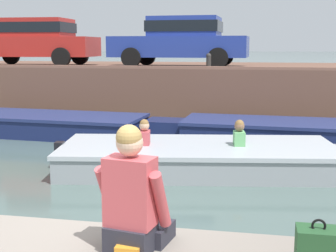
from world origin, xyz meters
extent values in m
plane|color=#4C605B|center=(0.00, 4.70, 0.00)|extent=(400.00, 400.00, 0.00)
cube|color=brown|center=(0.00, 12.40, 0.85)|extent=(60.00, 6.00, 1.69)
cube|color=brown|center=(0.00, 9.52, 1.73)|extent=(60.00, 0.24, 0.08)
cube|color=navy|center=(-3.57, 7.74, 0.23)|extent=(4.84, 2.08, 0.46)
cube|color=navy|center=(-3.57, 7.74, 0.50)|extent=(4.90, 2.14, 0.08)
cube|color=brown|center=(-3.21, 7.72, 0.40)|extent=(0.35, 1.61, 0.06)
cube|color=navy|center=(2.57, 7.85, 0.23)|extent=(5.31, 1.95, 0.45)
cube|color=navy|center=(-0.56, 8.02, 0.23)|extent=(1.09, 0.98, 0.45)
cube|color=navy|center=(2.57, 7.85, 0.49)|extent=(5.37, 2.01, 0.08)
cube|color=brown|center=(2.96, 7.83, 0.39)|extent=(0.32, 1.52, 0.06)
cube|color=#93999E|center=(0.66, 4.88, 0.21)|extent=(5.35, 2.79, 0.42)
cube|color=#B1B7BD|center=(0.66, 4.88, 0.46)|extent=(5.42, 2.86, 0.08)
cube|color=brown|center=(0.28, 4.82, 0.36)|extent=(0.52, 1.84, 0.06)
cube|color=black|center=(-1.96, 4.47, 0.31)|extent=(0.19, 0.22, 0.45)
cube|color=#66B26B|center=(1.41, 5.00, 0.54)|extent=(0.25, 0.35, 0.44)
sphere|color=brown|center=(1.41, 5.00, 0.86)|extent=(0.19, 0.19, 0.19)
sphere|color=olive|center=(1.41, 5.00, 0.90)|extent=(0.17, 0.17, 0.17)
cube|color=#C64C51|center=(-0.35, 4.72, 0.54)|extent=(0.25, 0.35, 0.44)
sphere|color=tan|center=(-0.35, 4.72, 0.86)|extent=(0.19, 0.19, 0.19)
sphere|color=olive|center=(-0.35, 4.72, 0.90)|extent=(0.17, 0.17, 0.17)
cube|color=#B2231E|center=(-5.70, 11.06, 2.31)|extent=(4.22, 1.87, 0.64)
cube|color=#B2231E|center=(-5.53, 11.07, 2.93)|extent=(2.13, 1.59, 0.60)
cube|color=black|center=(-5.53, 11.07, 2.93)|extent=(2.22, 1.63, 0.33)
cylinder|color=black|center=(-7.02, 11.89, 1.99)|extent=(0.61, 0.20, 0.60)
cylinder|color=black|center=(-4.38, 10.24, 1.99)|extent=(0.61, 0.20, 0.60)
cylinder|color=black|center=(-4.45, 11.99, 1.99)|extent=(0.61, 0.20, 0.60)
cube|color=#233893|center=(-0.74, 11.06, 2.31)|extent=(4.32, 1.90, 0.64)
cube|color=#233893|center=(-0.57, 11.06, 2.93)|extent=(2.18, 1.63, 0.60)
cube|color=black|center=(-0.57, 11.06, 2.93)|extent=(2.26, 1.66, 0.33)
cylinder|color=black|center=(-2.09, 10.19, 1.99)|extent=(0.60, 0.20, 0.60)
cylinder|color=black|center=(-2.04, 12.01, 1.99)|extent=(0.60, 0.20, 0.60)
cylinder|color=black|center=(0.56, 10.12, 1.99)|extent=(0.60, 0.20, 0.60)
cylinder|color=black|center=(0.60, 11.94, 1.99)|extent=(0.60, 0.20, 0.60)
cylinder|color=#2D2B28|center=(0.33, 9.65, 1.87)|extent=(0.14, 0.14, 0.35)
sphere|color=#2D2B28|center=(0.33, 9.65, 2.06)|extent=(0.15, 0.15, 0.15)
cube|color=#282833|center=(0.83, -0.50, 0.92)|extent=(0.38, 0.34, 0.20)
cube|color=#282833|center=(0.86, -0.28, 0.89)|extent=(0.49, 0.39, 0.14)
cube|color=#C64C51|center=(0.83, -0.50, 1.28)|extent=(0.39, 0.28, 0.52)
cylinder|color=#C64C51|center=(1.05, -0.49, 1.23)|extent=(0.14, 0.30, 0.47)
cylinder|color=#C64C51|center=(0.62, -0.41, 1.23)|extent=(0.14, 0.30, 0.47)
sphere|color=beige|center=(0.83, -0.50, 1.65)|extent=(0.20, 0.20, 0.20)
sphere|color=tan|center=(0.82, -0.51, 1.69)|extent=(0.19, 0.19, 0.19)
cylinder|color=#4CB259|center=(0.69, -0.43, 0.91)|extent=(0.06, 0.06, 0.18)
cylinder|color=white|center=(0.69, -0.43, 1.01)|extent=(0.04, 0.04, 0.02)
torus|color=black|center=(2.15, -0.67, 1.18)|extent=(0.10, 0.02, 0.10)
cube|color=orange|center=(0.84, -0.64, 0.87)|extent=(0.18, 0.12, 0.10)
camera|label=1|loc=(1.73, -3.70, 2.34)|focal=50.00mm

